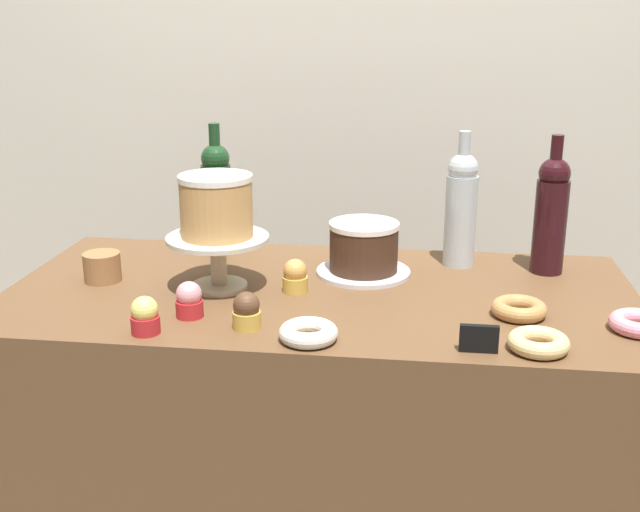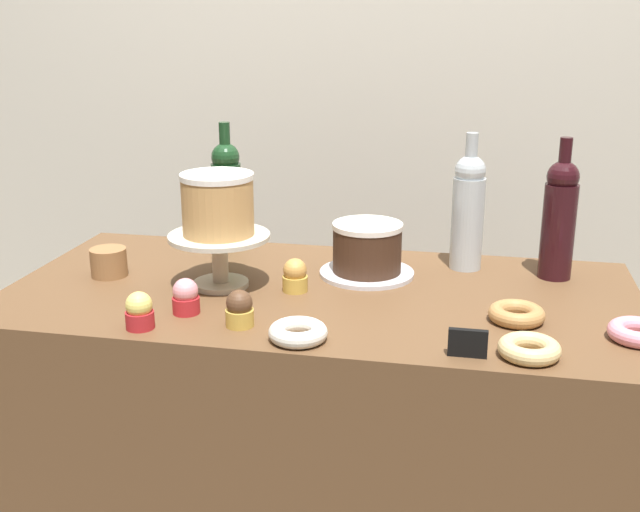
# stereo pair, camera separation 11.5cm
# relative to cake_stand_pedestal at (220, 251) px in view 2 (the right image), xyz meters

# --- Properties ---
(back_wall) EXTENTS (6.00, 0.05, 2.60)m
(back_wall) POSITION_rel_cake_stand_pedestal_xyz_m (0.22, 0.93, 0.31)
(back_wall) COLOR beige
(back_wall) RESTS_ON ground_plane
(display_counter) EXTENTS (1.39, 0.68, 0.91)m
(display_counter) POSITION_rel_cake_stand_pedestal_xyz_m (0.22, 0.02, -0.54)
(display_counter) COLOR brown
(display_counter) RESTS_ON ground_plane
(cake_stand_pedestal) EXTENTS (0.23, 0.23, 0.12)m
(cake_stand_pedestal) POSITION_rel_cake_stand_pedestal_xyz_m (0.00, 0.00, 0.00)
(cake_stand_pedestal) COLOR beige
(cake_stand_pedestal) RESTS_ON display_counter
(white_layer_cake) EXTENTS (0.16, 0.16, 0.14)m
(white_layer_cake) POSITION_rel_cake_stand_pedestal_xyz_m (0.00, 0.00, 0.11)
(white_layer_cake) COLOR tan
(white_layer_cake) RESTS_ON cake_stand_pedestal
(silver_serving_platter) EXTENTS (0.22, 0.22, 0.01)m
(silver_serving_platter) POSITION_rel_cake_stand_pedestal_xyz_m (0.31, 0.14, -0.08)
(silver_serving_platter) COLOR silver
(silver_serving_platter) RESTS_ON display_counter
(chocolate_round_cake) EXTENTS (0.16, 0.16, 0.12)m
(chocolate_round_cake) POSITION_rel_cake_stand_pedestal_xyz_m (0.31, 0.14, -0.02)
(chocolate_round_cake) COLOR #3D2619
(chocolate_round_cake) RESTS_ON silver_serving_platter
(wine_bottle_green) EXTENTS (0.08, 0.08, 0.33)m
(wine_bottle_green) POSITION_rel_cake_stand_pedestal_xyz_m (-0.08, 0.30, 0.06)
(wine_bottle_green) COLOR #193D1E
(wine_bottle_green) RESTS_ON display_counter
(wine_bottle_dark_red) EXTENTS (0.08, 0.08, 0.33)m
(wine_bottle_dark_red) POSITION_rel_cake_stand_pedestal_xyz_m (0.74, 0.22, 0.06)
(wine_bottle_dark_red) COLOR black
(wine_bottle_dark_red) RESTS_ON display_counter
(wine_bottle_clear) EXTENTS (0.08, 0.08, 0.33)m
(wine_bottle_clear) POSITION_rel_cake_stand_pedestal_xyz_m (0.53, 0.25, 0.06)
(wine_bottle_clear) COLOR #B2BCC1
(wine_bottle_clear) RESTS_ON display_counter
(cupcake_chocolate) EXTENTS (0.06, 0.06, 0.07)m
(cupcake_chocolate) POSITION_rel_cake_stand_pedestal_xyz_m (0.11, -0.21, -0.05)
(cupcake_chocolate) COLOR gold
(cupcake_chocolate) RESTS_ON display_counter
(cupcake_lemon) EXTENTS (0.06, 0.06, 0.07)m
(cupcake_lemon) POSITION_rel_cake_stand_pedestal_xyz_m (-0.08, -0.26, -0.05)
(cupcake_lemon) COLOR red
(cupcake_lemon) RESTS_ON display_counter
(cupcake_strawberry) EXTENTS (0.06, 0.06, 0.07)m
(cupcake_strawberry) POSITION_rel_cake_stand_pedestal_xyz_m (-0.02, -0.17, -0.05)
(cupcake_strawberry) COLOR red
(cupcake_strawberry) RESTS_ON display_counter
(cupcake_caramel) EXTENTS (0.06, 0.06, 0.07)m
(cupcake_caramel) POSITION_rel_cake_stand_pedestal_xyz_m (0.17, 0.00, -0.05)
(cupcake_caramel) COLOR gold
(cupcake_caramel) RESTS_ON display_counter
(donut_glazed) EXTENTS (0.11, 0.11, 0.03)m
(donut_glazed) POSITION_rel_cake_stand_pedestal_xyz_m (0.66, -0.25, -0.07)
(donut_glazed) COLOR #E0C17F
(donut_glazed) RESTS_ON display_counter
(donut_sugar) EXTENTS (0.11, 0.11, 0.03)m
(donut_sugar) POSITION_rel_cake_stand_pedestal_xyz_m (0.24, -0.26, -0.07)
(donut_sugar) COLOR silver
(donut_sugar) RESTS_ON display_counter
(donut_maple) EXTENTS (0.11, 0.11, 0.03)m
(donut_maple) POSITION_rel_cake_stand_pedestal_xyz_m (0.64, -0.08, -0.07)
(donut_maple) COLOR #B27F47
(donut_maple) RESTS_ON display_counter
(donut_pink) EXTENTS (0.11, 0.11, 0.03)m
(donut_pink) POSITION_rel_cake_stand_pedestal_xyz_m (0.86, -0.13, -0.07)
(donut_pink) COLOR pink
(donut_pink) RESTS_ON display_counter
(cookie_stack) EXTENTS (0.08, 0.08, 0.07)m
(cookie_stack) POSITION_rel_cake_stand_pedestal_xyz_m (-0.28, 0.01, -0.05)
(cookie_stack) COLOR olive
(cookie_stack) RESTS_ON display_counter
(price_sign_chalkboard) EXTENTS (0.07, 0.01, 0.05)m
(price_sign_chalkboard) POSITION_rel_cake_stand_pedestal_xyz_m (0.55, -0.27, -0.06)
(price_sign_chalkboard) COLOR black
(price_sign_chalkboard) RESTS_ON display_counter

